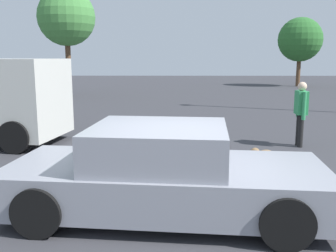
# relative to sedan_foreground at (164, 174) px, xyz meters

# --- Properties ---
(ground_plane) EXTENTS (80.00, 80.00, 0.00)m
(ground_plane) POSITION_rel_sedan_foreground_xyz_m (0.24, -0.17, -0.58)
(ground_plane) COLOR #38383D
(sedan_foreground) EXTENTS (4.51, 2.28, 1.26)m
(sedan_foreground) POSITION_rel_sedan_foreground_xyz_m (0.00, 0.00, 0.00)
(sedan_foreground) COLOR gray
(sedan_foreground) RESTS_ON ground_plane
(dog) EXTENTS (0.59, 0.24, 0.40)m
(dog) POSITION_rel_sedan_foreground_xyz_m (1.94, 2.36, -0.33)
(dog) COLOR olive
(dog) RESTS_ON ground_plane
(pedestrian) EXTENTS (0.26, 0.57, 1.59)m
(pedestrian) POSITION_rel_sedan_foreground_xyz_m (3.24, 4.20, 0.36)
(pedestrian) COLOR black
(pedestrian) RESTS_ON ground_plane
(tree_back_left) EXTENTS (3.20, 3.20, 5.01)m
(tree_back_left) POSITION_rel_sedan_foreground_xyz_m (9.41, 23.86, 2.82)
(tree_back_left) COLOR brown
(tree_back_left) RESTS_ON ground_plane
(tree_back_center) EXTENTS (3.10, 3.10, 5.85)m
(tree_back_center) POSITION_rel_sedan_foreground_xyz_m (-5.67, 16.35, 3.69)
(tree_back_center) COLOR brown
(tree_back_center) RESTS_ON ground_plane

